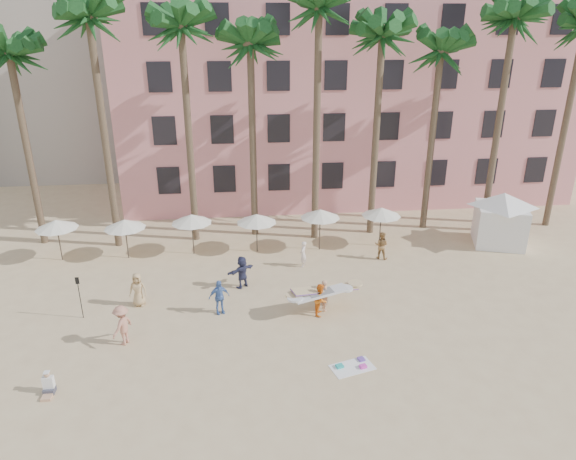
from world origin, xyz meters
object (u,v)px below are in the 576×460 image
(cabana, at_px, (501,214))
(carrier_yellow, at_px, (325,293))
(carrier_white, at_px, (321,298))
(pink_hotel, at_px, (342,95))

(cabana, xyz_separation_m, carrier_yellow, (-12.82, -7.19, -1.10))
(cabana, relative_size, carrier_yellow, 1.62)
(carrier_white, bearing_deg, pink_hotel, 76.25)
(pink_hotel, bearing_deg, carrier_yellow, -103.28)
(cabana, height_order, carrier_white, cabana)
(pink_hotel, bearing_deg, cabana, -60.55)
(pink_hotel, distance_m, cabana, 17.02)
(cabana, xyz_separation_m, carrier_white, (-13.10, -7.58, -1.17))
(cabana, height_order, carrier_yellow, cabana)
(carrier_yellow, xyz_separation_m, carrier_white, (-0.28, -0.39, -0.07))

